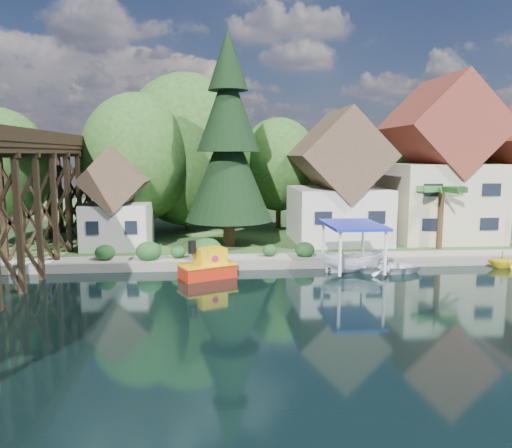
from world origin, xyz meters
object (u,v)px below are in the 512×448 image
object	(u,v)px
boat_canopy	(352,251)
boat_yellow	(505,259)
trestle_bridge	(0,196)
house_center	(439,171)
house_left	(338,186)
palm_tree	(442,191)
conifer	(228,144)
shed	(117,205)
tugboat	(208,266)
boat_white_a	(390,266)

from	to	relation	value
boat_canopy	boat_yellow	size ratio (longest dim) A/B	2.13
trestle_bridge	house_center	xyz separation A→B (m)	(32.00, 11.33, 1.07)
house_left	palm_tree	world-z (taller)	house_left
conifer	boat_canopy	distance (m)	13.15
shed	conifer	distance (m)	9.98
tugboat	boat_white_a	distance (m)	12.14
house_left	conifer	size ratio (longest dim) A/B	0.65
shed	boat_white_a	xyz separation A→B (m)	(19.26, -8.10, -3.38)
trestle_bridge	house_left	size ratio (longest dim) A/B	4.01
palm_tree	house_left	bearing A→B (deg)	147.98
house_center	boat_white_a	bearing A→B (deg)	-127.47
palm_tree	boat_yellow	bearing A→B (deg)	-60.43
trestle_bridge	boat_white_a	world-z (taller)	trestle_bridge
house_center	boat_canopy	distance (m)	15.17
trestle_bridge	shed	world-z (taller)	trestle_bridge
shed	boat_yellow	size ratio (longest dim) A/B	3.23
house_center	tugboat	xyz separation A→B (m)	(-19.87, -10.55, -5.66)
conifer	boat_canopy	bearing A→B (deg)	-43.94
trestle_bridge	boat_canopy	bearing A→B (deg)	3.68
shed	boat_white_a	bearing A→B (deg)	-22.82
tugboat	trestle_bridge	bearing A→B (deg)	-176.34
palm_tree	boat_white_a	world-z (taller)	palm_tree
house_center	boat_yellow	size ratio (longest dim) A/B	5.71
house_center	boat_canopy	bearing A→B (deg)	-136.10
house_left	shed	distance (m)	18.11
trestle_bridge	shed	xyz separation A→B (m)	(5.00, 9.33, -1.52)
conifer	boat_canopy	world-z (taller)	conifer
house_left	shed	size ratio (longest dim) A/B	1.40
house_center	conifer	xyz separation A→B (m)	(-18.25, -2.29, 2.19)
trestle_bridge	house_left	distance (m)	25.42
trestle_bridge	conifer	size ratio (longest dim) A/B	2.62
trestle_bridge	boat_yellow	bearing A→B (deg)	3.18
trestle_bridge	palm_tree	world-z (taller)	trestle_bridge
boat_yellow	trestle_bridge	bearing A→B (deg)	98.29
house_center	palm_tree	size ratio (longest dim) A/B	2.68
boat_canopy	boat_yellow	distance (m)	11.00
tugboat	boat_white_a	bearing A→B (deg)	2.12
trestle_bridge	boat_canopy	size ratio (longest dim) A/B	8.53
house_left	conifer	xyz separation A→B (m)	(-9.25, -1.79, 3.47)
conifer	tugboat	size ratio (longest dim) A/B	4.26
conifer	tugboat	bearing A→B (deg)	-101.09
shed	tugboat	xyz separation A→B (m)	(7.13, -8.55, -3.07)
tugboat	boat_canopy	distance (m)	9.59
house_center	conifer	world-z (taller)	conifer
house_left	house_center	bearing A→B (deg)	3.18
shed	boat_white_a	world-z (taller)	shed
palm_tree	boat_canopy	world-z (taller)	palm_tree
house_center	boat_white_a	size ratio (longest dim) A/B	3.23
trestle_bridge	boat_white_a	size ratio (longest dim) A/B	10.26
tugboat	boat_canopy	bearing A→B (deg)	3.71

